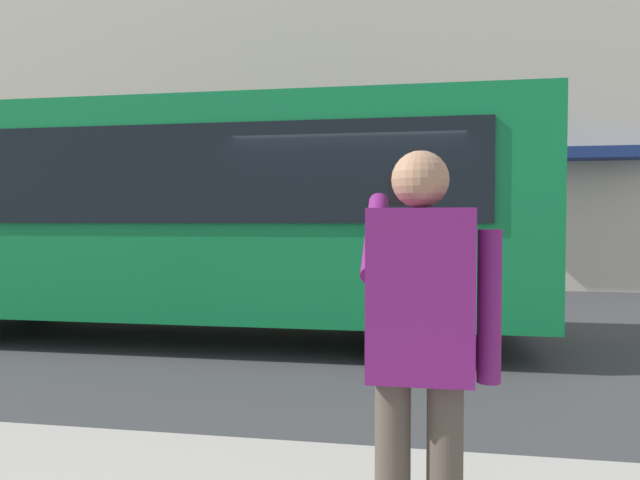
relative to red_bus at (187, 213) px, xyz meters
The scene contains 4 objects.
ground_plane 2.86m from the red_bus, behind, with size 60.00×60.00×0.00m, color #38383A.
building_facade_far 8.18m from the red_bus, 109.39° to the right, with size 28.00×1.55×12.00m.
red_bus is the anchor object (origin of this frame).
pedestrian_photographer 5.98m from the red_bus, 120.90° to the left, with size 0.53×0.52×1.70m.
Camera 1 is at (-0.75, 7.13, 1.59)m, focal length 32.47 mm.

